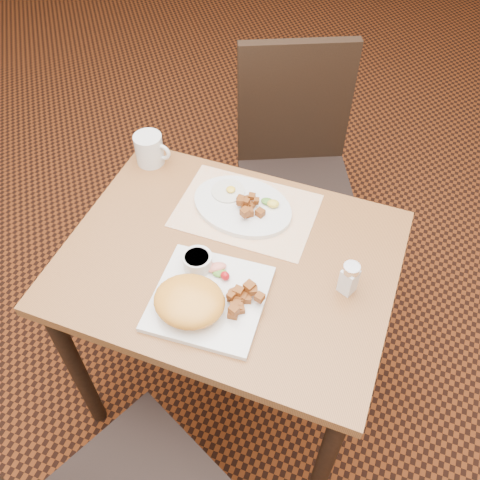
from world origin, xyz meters
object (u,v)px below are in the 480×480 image
Objects in this scene: chair_far at (295,161)px; plate_oval at (242,206)px; salt_shaker at (349,278)px; coffee_mug at (150,149)px; plate_square at (209,298)px; table at (229,280)px.

chair_far is 0.54m from plate_oval.
chair_far reaches higher than plate_oval.
chair_far is 3.19× the size of plate_oval.
coffee_mug is at bearing 158.95° from salt_shaker.
chair_far is 3.46× the size of plate_square.
table is 0.19m from plate_square.
chair_far is at bearing 116.05° from salt_shaker.
table is 0.68m from chair_far.
chair_far is 0.86m from plate_square.
table is at bearing 65.43° from chair_far.
coffee_mug is (-0.38, 0.28, 0.16)m from table.
chair_far is 9.70× the size of salt_shaker.
coffee_mug is (-0.70, 0.27, -0.00)m from salt_shaker.
chair_far is at bearing 46.73° from coffee_mug.
plate_square is 0.58m from coffee_mug.
plate_square is 2.80× the size of salt_shaker.
salt_shaker is (0.32, 0.16, 0.04)m from plate_square.
table is 0.22m from plate_oval.
plate_square is at bearing -48.21° from coffee_mug.
table is 0.49m from coffee_mug.
coffee_mug reaches higher than plate_square.
coffee_mug is at bearing 143.58° from table.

